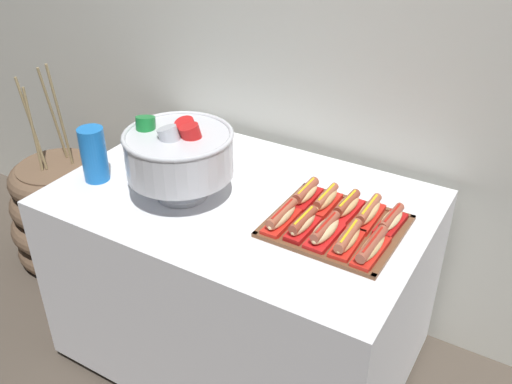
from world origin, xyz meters
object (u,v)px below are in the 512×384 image
floor_vase (65,212)px  hot_dog_6 (326,200)px  hot_dog_2 (325,231)px  hot_dog_3 (348,239)px  buffet_table (242,276)px  hot_dog_7 (347,206)px  serving_tray (336,227)px  cup_stack (94,154)px  hot_dog_5 (306,194)px  punch_bowl (179,152)px  hot_dog_9 (391,220)px  hot_dog_8 (369,213)px  hot_dog_1 (303,224)px  hot_dog_4 (372,247)px  hot_dog_0 (282,217)px

floor_vase → hot_dog_6: floor_vase is taller
hot_dog_2 → hot_dog_3: 0.08m
buffet_table → hot_dog_7: bearing=11.6°
hot_dog_2 → hot_dog_3: size_ratio=1.00×
serving_tray → cup_stack: cup_stack is taller
hot_dog_5 → punch_bowl: 0.44m
hot_dog_9 → cup_stack: cup_stack is taller
hot_dog_8 → hot_dog_9: size_ratio=1.15×
hot_dog_1 → cup_stack: cup_stack is taller
floor_vase → hot_dog_8: (1.53, -0.04, 0.54)m
buffet_table → hot_dog_8: hot_dog_8 is taller
serving_tray → hot_dog_5: size_ratio=2.62×
hot_dog_3 → hot_dog_8: 0.17m
buffet_table → hot_dog_4: size_ratio=6.91×
hot_dog_0 → hot_dog_5: same height
hot_dog_1 → hot_dog_0: bearing=179.4°
serving_tray → hot_dog_9: size_ratio=2.63×
hot_dog_5 → hot_dog_8: (0.22, -0.00, 0.00)m
hot_dog_1 → serving_tray: bearing=47.1°
buffet_table → hot_dog_6: bearing=14.7°
hot_dog_1 → hot_dog_3: size_ratio=0.90×
hot_dog_3 → hot_dog_2: bearing=179.4°
hot_dog_8 → cup_stack: cup_stack is taller
hot_dog_2 → cup_stack: cup_stack is taller
hot_dog_3 → hot_dog_5: hot_dog_5 is taller
hot_dog_1 → punch_bowl: 0.48m
hot_dog_6 → hot_dog_7: same height
hot_dog_7 → hot_dog_2: bearing=-90.6°
hot_dog_1 → punch_bowl: bearing=-179.1°
hot_dog_7 → hot_dog_9: hot_dog_7 is taller
hot_dog_0 → hot_dog_1: bearing=-0.6°
serving_tray → hot_dog_3: hot_dog_3 is taller
hot_dog_5 → hot_dog_7: 0.15m
hot_dog_1 → hot_dog_9: size_ratio=0.99×
hot_dog_4 → hot_dog_8: size_ratio=1.03×
floor_vase → hot_dog_5: (1.31, -0.04, 0.54)m
cup_stack → buffet_table: bearing=17.8°
hot_dog_1 → hot_dog_3: 0.15m
hot_dog_3 → hot_dog_6: bearing=131.7°
floor_vase → hot_dog_8: size_ratio=5.58×
serving_tray → hot_dog_8: bearing=47.1°
hot_dog_2 → hot_dog_6: (-0.07, 0.17, -0.00)m
floor_vase → punch_bowl: size_ratio=2.72×
buffet_table → floor_vase: size_ratio=1.27×
hot_dog_2 → hot_dog_4: (0.15, -0.00, -0.00)m
hot_dog_9 → hot_dog_0: bearing=-151.8°
hot_dog_4 → hot_dog_5: bearing=150.6°
hot_dog_8 → serving_tray: bearing=-132.9°
hot_dog_0 → hot_dog_6: size_ratio=1.09×
hot_dog_7 → cup_stack: 0.90m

